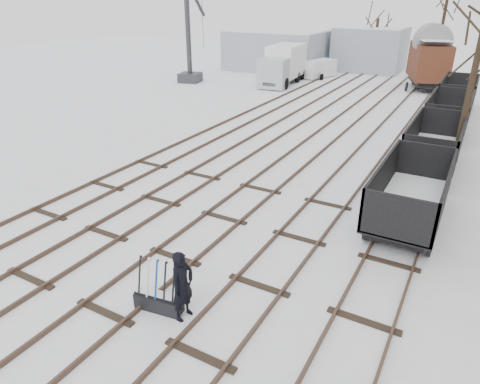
% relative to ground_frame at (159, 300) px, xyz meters
% --- Properties ---
extents(ground, '(120.00, 120.00, 0.00)m').
position_rel_ground_frame_xyz_m(ground, '(-1.13, 2.16, -0.28)').
color(ground, white).
rests_on(ground, ground).
extents(tracks, '(13.90, 52.00, 0.16)m').
position_rel_ground_frame_xyz_m(tracks, '(-1.13, 15.84, -0.21)').
color(tracks, black).
rests_on(tracks, ground).
extents(shed_left, '(10.00, 8.00, 4.10)m').
position_rel_ground_frame_xyz_m(shed_left, '(-14.13, 38.16, 1.76)').
color(shed_left, '#989EAB').
rests_on(shed_left, ground).
extents(shed_right, '(7.00, 6.00, 4.50)m').
position_rel_ground_frame_xyz_m(shed_right, '(-5.13, 42.16, 1.96)').
color(shed_right, '#989EAB').
rests_on(shed_right, ground).
extents(ground_frame, '(1.35, 0.60, 1.49)m').
position_rel_ground_frame_xyz_m(ground_frame, '(0.00, 0.00, 0.00)').
color(ground_frame, black).
rests_on(ground_frame, ground).
extents(worker, '(0.53, 0.75, 1.93)m').
position_rel_ground_frame_xyz_m(worker, '(0.75, 0.10, 0.68)').
color(worker, black).
rests_on(worker, ground).
extents(freight_wagon_a, '(2.23, 5.57, 2.27)m').
position_rel_ground_frame_xyz_m(freight_wagon_a, '(4.87, 8.03, 0.59)').
color(freight_wagon_a, black).
rests_on(freight_wagon_a, ground).
extents(freight_wagon_b, '(2.23, 5.57, 2.27)m').
position_rel_ground_frame_xyz_m(freight_wagon_b, '(4.87, 14.43, 0.59)').
color(freight_wagon_b, black).
rests_on(freight_wagon_b, ground).
extents(freight_wagon_c, '(2.23, 5.57, 2.27)m').
position_rel_ground_frame_xyz_m(freight_wagon_c, '(4.87, 20.83, 0.59)').
color(freight_wagon_c, black).
rests_on(freight_wagon_c, ground).
extents(freight_wagon_d, '(2.23, 5.57, 2.27)m').
position_rel_ground_frame_xyz_m(freight_wagon_d, '(4.87, 27.23, 0.59)').
color(freight_wagon_d, black).
rests_on(freight_wagon_d, ground).
extents(box_van_wagon, '(4.46, 6.15, 4.22)m').
position_rel_ground_frame_xyz_m(box_van_wagon, '(1.81, 34.40, 2.18)').
color(box_van_wagon, black).
rests_on(box_van_wagon, ground).
extents(lorry, '(2.93, 7.65, 3.40)m').
position_rel_ground_frame_xyz_m(lorry, '(-10.13, 30.56, 1.47)').
color(lorry, black).
rests_on(lorry, ground).
extents(panel_van, '(2.75, 4.17, 1.70)m').
position_rel_ground_frame_xyz_m(panel_van, '(-8.32, 35.24, 0.60)').
color(panel_van, white).
rests_on(panel_van, ground).
extents(crane, '(2.29, 5.65, 9.46)m').
position_rel_ground_frame_xyz_m(crane, '(-18.13, 27.21, 2.21)').
color(crane, '#2F2F34').
rests_on(crane, ground).
extents(tree_near, '(0.30, 0.30, 6.57)m').
position_rel_ground_frame_xyz_m(tree_near, '(5.82, 15.90, 3.00)').
color(tree_near, black).
rests_on(tree_near, ground).
extents(tree_far_left, '(0.30, 0.30, 5.38)m').
position_rel_ground_frame_xyz_m(tree_far_left, '(-4.50, 41.39, 2.41)').
color(tree_far_left, black).
rests_on(tree_far_left, ground).
extents(tree_far_right, '(0.30, 0.30, 8.09)m').
position_rel_ground_frame_xyz_m(tree_far_right, '(1.55, 42.87, 3.76)').
color(tree_far_right, black).
rests_on(tree_far_right, ground).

